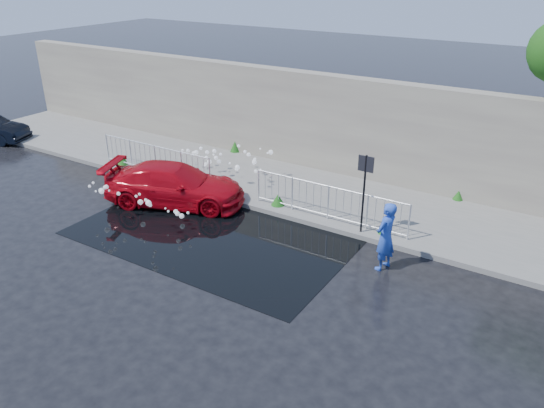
{
  "coord_description": "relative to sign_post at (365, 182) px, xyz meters",
  "views": [
    {
      "loc": [
        9.23,
        -9.79,
        7.36
      ],
      "look_at": [
        1.97,
        1.8,
        1.0
      ],
      "focal_mm": 35.0,
      "sensor_mm": 36.0,
      "label": 1
    }
  ],
  "objects": [
    {
      "name": "curb",
      "position": [
        -4.2,
        -0.1,
        -1.64
      ],
      "size": [
        30.0,
        0.25,
        0.16
      ],
      "primitive_type": "cube",
      "color": "slate",
      "rests_on": "ground"
    },
    {
      "name": "railing_right",
      "position": [
        -1.2,
        0.25,
        -0.99
      ],
      "size": [
        5.05,
        0.05,
        1.1
      ],
      "color": "silver",
      "rests_on": "pavement"
    },
    {
      "name": "puddle",
      "position": [
        -3.7,
        -2.1,
        -1.72
      ],
      "size": [
        8.0,
        5.0,
        0.01
      ],
      "primitive_type": "cube",
      "color": "black",
      "rests_on": "ground"
    },
    {
      "name": "water_spray",
      "position": [
        -6.1,
        -0.23,
        -0.96
      ],
      "size": [
        3.68,
        5.76,
        1.1
      ],
      "color": "white",
      "rests_on": "ground"
    },
    {
      "name": "ground",
      "position": [
        -4.2,
        -3.1,
        -1.72
      ],
      "size": [
        90.0,
        90.0,
        0.0
      ],
      "primitive_type": "plane",
      "color": "black",
      "rests_on": "ground"
    },
    {
      "name": "pavement",
      "position": [
        -4.2,
        1.9,
        -1.65
      ],
      "size": [
        30.0,
        4.0,
        0.15
      ],
      "primitive_type": "cube",
      "color": "slate",
      "rests_on": "ground"
    },
    {
      "name": "person",
      "position": [
        1.19,
        -1.3,
        -0.79
      ],
      "size": [
        0.59,
        0.77,
        1.86
      ],
      "primitive_type": "imported",
      "rotation": [
        0.0,
        0.0,
        -1.81
      ],
      "color": "blue",
      "rests_on": "ground"
    },
    {
      "name": "retaining_wall",
      "position": [
        -4.2,
        4.1,
        0.18
      ],
      "size": [
        30.0,
        0.6,
        3.5
      ],
      "primitive_type": "cube",
      "color": "#6E655C",
      "rests_on": "pavement"
    },
    {
      "name": "sign_post",
      "position": [
        0.0,
        0.0,
        0.0
      ],
      "size": [
        0.45,
        0.06,
        2.5
      ],
      "color": "black",
      "rests_on": "ground"
    },
    {
      "name": "red_car",
      "position": [
        -6.09,
        -1.1,
        -1.06
      ],
      "size": [
        4.93,
        3.37,
        1.33
      ],
      "primitive_type": "imported",
      "rotation": [
        0.0,
        0.0,
        1.94
      ],
      "color": "#AB0612",
      "rests_on": "ground"
    },
    {
      "name": "railing_left",
      "position": [
        -8.2,
        0.25,
        -0.99
      ],
      "size": [
        5.05,
        0.05,
        1.1
      ],
      "color": "silver",
      "rests_on": "pavement"
    },
    {
      "name": "weeds",
      "position": [
        -4.68,
        1.52,
        -1.39
      ],
      "size": [
        12.17,
        3.93,
        0.43
      ],
      "color": "#124311",
      "rests_on": "pavement"
    }
  ]
}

